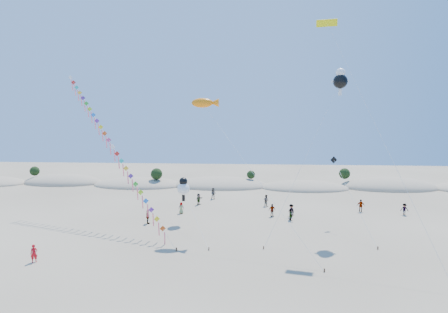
{
  "coord_description": "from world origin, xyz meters",
  "views": [
    {
      "loc": [
        6.22,
        -26.08,
        13.11
      ],
      "look_at": [
        3.17,
        14.0,
        8.97
      ],
      "focal_mm": 30.0,
      "sensor_mm": 36.0,
      "label": 1
    }
  ],
  "objects_px": {
    "fish_kite": "(205,103)",
    "kite_train": "(109,142)",
    "flyer_foreground": "(34,253)",
    "parafoil_kite": "(329,27)"
  },
  "relations": [
    {
      "from": "parafoil_kite",
      "to": "fish_kite",
      "type": "bearing_deg",
      "value": -179.87
    },
    {
      "from": "fish_kite",
      "to": "parafoil_kite",
      "type": "relative_size",
      "value": 0.64
    },
    {
      "from": "parafoil_kite",
      "to": "flyer_foreground",
      "type": "distance_m",
      "value": 37.73
    },
    {
      "from": "kite_train",
      "to": "fish_kite",
      "type": "relative_size",
      "value": 1.29
    },
    {
      "from": "fish_kite",
      "to": "parafoil_kite",
      "type": "height_order",
      "value": "parafoil_kite"
    },
    {
      "from": "fish_kite",
      "to": "flyer_foreground",
      "type": "xyz_separation_m",
      "value": [
        -14.35,
        -11.68,
        -14.0
      ]
    },
    {
      "from": "kite_train",
      "to": "fish_kite",
      "type": "distance_m",
      "value": 13.4
    },
    {
      "from": "kite_train",
      "to": "flyer_foreground",
      "type": "relative_size",
      "value": 12.11
    },
    {
      "from": "kite_train",
      "to": "flyer_foreground",
      "type": "bearing_deg",
      "value": -98.09
    },
    {
      "from": "fish_kite",
      "to": "kite_train",
      "type": "bearing_deg",
      "value": 170.33
    }
  ]
}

